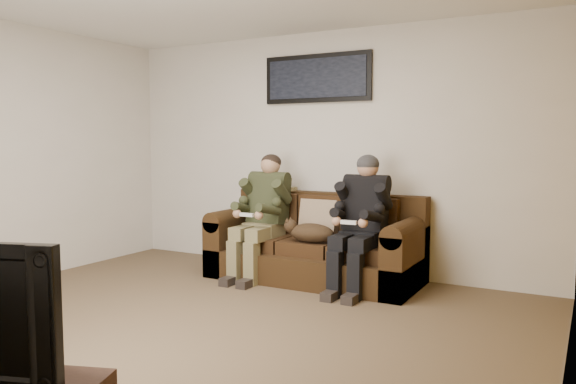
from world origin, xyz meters
The scene contains 11 objects.
floor centered at (0.00, 0.00, 0.00)m, with size 5.00×5.00×0.00m, color brown.
wall_back centered at (0.00, 2.25, 1.30)m, with size 5.00×5.00×0.00m, color beige.
wall_right centered at (2.50, 0.00, 1.30)m, with size 4.50×4.50×0.00m, color beige.
accent_wall_right centered at (2.49, 0.00, 1.30)m, with size 4.50×4.50×0.00m, color #A26F10.
sofa centered at (0.13, 1.83, 0.33)m, with size 2.14×0.92×0.87m.
throw_pillow centered at (0.13, 1.87, 0.62)m, with size 0.41×0.12×0.39m, color #9C8266.
throw_blanket centered at (-0.52, 2.09, 0.87)m, with size 0.44×0.21×0.08m, color #B7B387.
person_left centered at (-0.42, 1.65, 0.72)m, with size 0.51×0.87×1.28m.
person_right centered at (0.68, 1.65, 0.72)m, with size 0.51×0.86×1.29m.
cat centered at (0.18, 1.55, 0.53)m, with size 0.66×0.26×0.24m.
framed_poster centered at (-0.07, 2.22, 2.10)m, with size 1.25×0.05×0.52m.
Camera 1 is at (2.62, -3.33, 1.41)m, focal length 35.00 mm.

